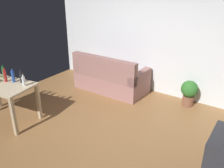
# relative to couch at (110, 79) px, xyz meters

# --- Properties ---
(ground_plane) EXTENTS (5.20, 4.40, 0.02)m
(ground_plane) POSITION_rel_couch_xyz_m (0.70, -1.59, -0.32)
(ground_plane) COLOR olive
(wall_rear) EXTENTS (5.20, 0.10, 2.70)m
(wall_rear) POSITION_rel_couch_xyz_m (0.70, 0.61, 1.04)
(wall_rear) COLOR silver
(wall_rear) RESTS_ON ground_plane
(couch) EXTENTS (1.73, 0.84, 0.92)m
(couch) POSITION_rel_couch_xyz_m (0.00, 0.00, 0.00)
(couch) COLOR #996B66
(couch) RESTS_ON ground_plane
(desk) EXTENTS (1.29, 0.87, 0.76)m
(desk) POSITION_rel_couch_xyz_m (-0.90, -2.26, 0.34)
(desk) COLOR #C6B28E
(desk) RESTS_ON ground_plane
(potted_plant) EXTENTS (0.36, 0.36, 0.57)m
(potted_plant) POSITION_rel_couch_xyz_m (1.85, 0.31, 0.02)
(potted_plant) COLOR brown
(potted_plant) RESTS_ON ground_plane
(bottle_green) EXTENTS (0.05, 0.05, 0.26)m
(bottle_green) POSITION_rel_couch_xyz_m (-1.08, -2.06, 0.57)
(bottle_green) COLOR #1E722D
(bottle_green) RESTS_ON desk
(bottle_red) EXTENTS (0.05, 0.05, 0.28)m
(bottle_red) POSITION_rel_couch_xyz_m (-0.90, -2.14, 0.58)
(bottle_red) COLOR #AD2323
(bottle_red) RESTS_ON desk
(bottle_blue) EXTENTS (0.06, 0.06, 0.26)m
(bottle_blue) POSITION_rel_couch_xyz_m (-0.77, -2.07, 0.57)
(bottle_blue) COLOR #2347A3
(bottle_blue) RESTS_ON desk
(bottle_dark) EXTENTS (0.07, 0.07, 0.25)m
(bottle_dark) POSITION_rel_couch_xyz_m (-0.63, -1.99, 0.56)
(bottle_dark) COLOR black
(bottle_dark) RESTS_ON desk
(bottle_clear) EXTENTS (0.06, 0.06, 0.21)m
(bottle_clear) POSITION_rel_couch_xyz_m (-0.46, -2.07, 0.54)
(bottle_clear) COLOR silver
(bottle_clear) RESTS_ON desk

